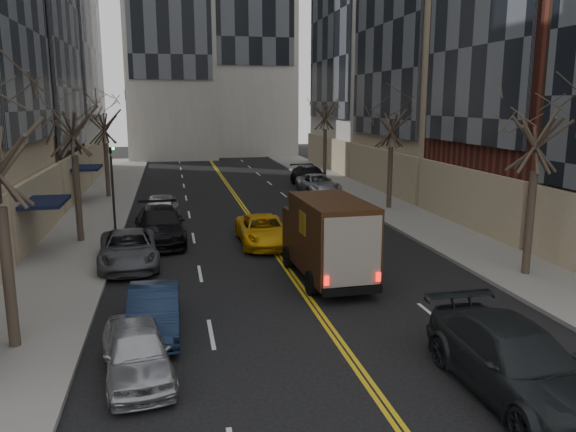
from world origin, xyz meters
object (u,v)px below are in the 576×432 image
Objects in this scene: observer_sedan at (515,362)px; ups_truck at (327,239)px; taxi at (263,231)px; pedestrian at (307,222)px.

ups_truck is at bearing 101.44° from observer_sedan.
observer_sedan reaches higher than taxi.
ups_truck reaches higher than observer_sedan.
observer_sedan is 14.98m from pedestrian.
taxi is 2.17m from pedestrian.
ups_truck is 9.37m from observer_sedan.
taxi is (-1.50, 5.76, -0.92)m from ups_truck.
pedestrian is (2.15, 0.02, 0.29)m from taxi.
pedestrian reaches higher than taxi.
taxi is at bearing 102.57° from observer_sedan.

